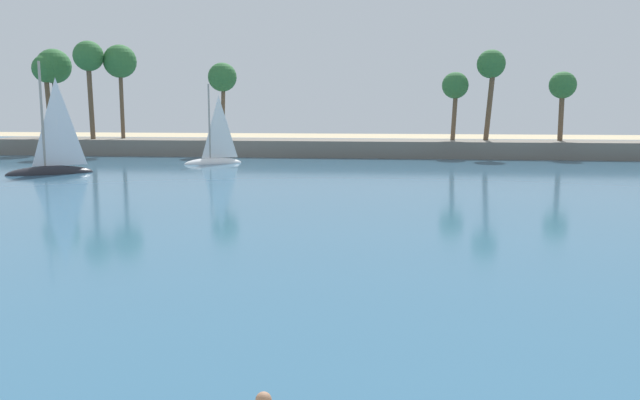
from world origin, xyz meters
name	(u,v)px	position (x,y,z in m)	size (l,w,h in m)	color
sea	(385,165)	(0.00, 59.63, 0.03)	(220.00, 100.37, 0.06)	#33607F
palm_headland	(342,130)	(-4.86, 70.00, 2.88)	(87.90, 6.53, 12.44)	slate
sailboat_mid_bay	(51,163)	(-26.06, 48.82, 0.91)	(6.43, 5.28, 9.39)	black
sailboat_toward_headland	(214,156)	(-15.89, 59.28, 0.77)	(5.51, 4.16, 7.88)	white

